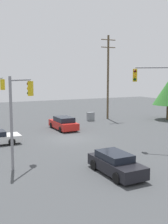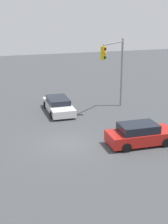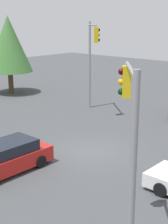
# 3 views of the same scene
# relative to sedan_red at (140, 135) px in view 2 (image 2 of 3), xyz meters

# --- Properties ---
(ground_plane) EXTENTS (80.00, 80.00, 0.00)m
(ground_plane) POSITION_rel_sedan_red_xyz_m (1.33, 4.64, -0.69)
(ground_plane) COLOR #424447
(sedan_red) EXTENTS (2.01, 4.48, 1.45)m
(sedan_red) POSITION_rel_sedan_red_xyz_m (0.00, 0.00, 0.00)
(sedan_red) COLOR red
(sedan_red) RESTS_ON ground_plane
(sedan_white) EXTENTS (4.75, 2.02, 1.20)m
(sedan_white) POSITION_rel_sedan_red_xyz_m (8.32, 3.67, -0.10)
(sedan_white) COLOR silver
(sedan_white) RESTS_ON ground_plane
(traffic_signal_cross) EXTENTS (2.34, 2.78, 6.00)m
(traffic_signal_cross) POSITION_rel_sedan_red_xyz_m (7.74, -1.12, 3.40)
(traffic_signal_cross) COLOR gray
(traffic_signal_cross) RESTS_ON ground_plane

